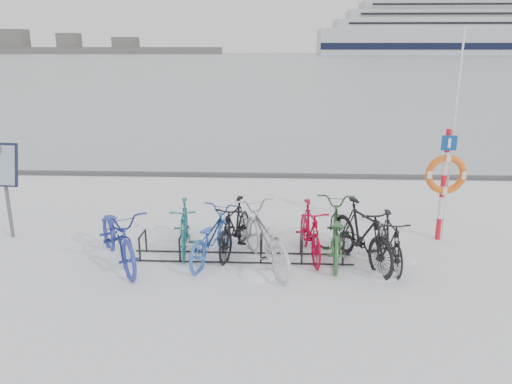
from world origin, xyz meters
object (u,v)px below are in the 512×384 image
cruise_ferry (466,27)px  info_board (3,170)px  lifebuoy_station (446,174)px  bike_rack (241,249)px

cruise_ferry → info_board: bearing=-111.1°
lifebuoy_station → cruise_ferry: bearing=70.8°
info_board → lifebuoy_station: 8.56m
info_board → bike_rack: bearing=-4.7°
info_board → lifebuoy_station: bearing=6.9°
lifebuoy_station → cruise_ferry: 247.22m
bike_rack → cruise_ferry: size_ratio=0.03×
bike_rack → lifebuoy_station: 4.16m
bike_rack → cruise_ferry: (85.20, 234.26, 11.91)m
info_board → cruise_ferry: size_ratio=0.01×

